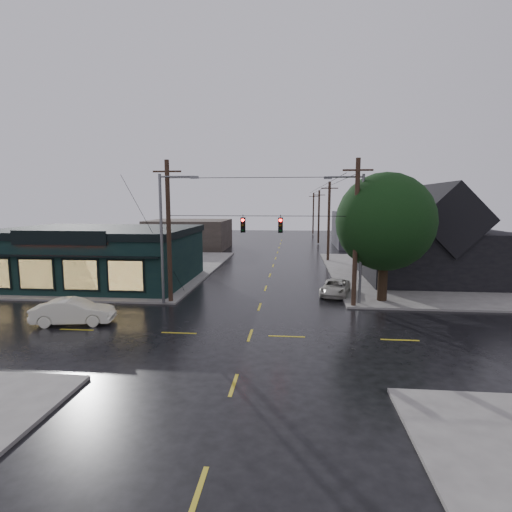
# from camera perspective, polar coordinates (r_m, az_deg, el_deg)

# --- Properties ---
(ground_plane) EXTENTS (160.00, 160.00, 0.00)m
(ground_plane) POSITION_cam_1_polar(r_m,az_deg,el_deg) (22.32, -0.85, -11.26)
(ground_plane) COLOR black
(sidewalk_nw) EXTENTS (28.00, 28.00, 0.15)m
(sidewalk_nw) POSITION_cam_1_polar(r_m,az_deg,el_deg) (47.21, -22.86, -1.60)
(sidewalk_nw) COLOR #635F5C
(sidewalk_nw) RESTS_ON ground
(sidewalk_ne) EXTENTS (28.00, 28.00, 0.15)m
(sidewalk_ne) POSITION_cam_1_polar(r_m,az_deg,el_deg) (45.19, 28.41, -2.33)
(sidewalk_ne) COLOR #635F5C
(sidewalk_ne) RESTS_ON ground
(pizza_shop) EXTENTS (16.30, 12.34, 4.90)m
(pizza_shop) POSITION_cam_1_polar(r_m,az_deg,el_deg) (38.38, -21.44, 0.18)
(pizza_shop) COLOR black
(pizza_shop) RESTS_ON ground
(ne_building) EXTENTS (12.60, 11.60, 8.75)m
(ne_building) POSITION_cam_1_polar(r_m,az_deg,el_deg) (40.12, 23.89, 3.12)
(ne_building) COLOR black
(ne_building) RESTS_ON ground
(corner_tree) EXTENTS (6.98, 6.98, 9.20)m
(corner_tree) POSITION_cam_1_polar(r_m,az_deg,el_deg) (29.85, 17.96, 4.65)
(corner_tree) COLOR black
(corner_tree) RESTS_ON ground
(utility_pole_nw) EXTENTS (2.00, 0.32, 10.15)m
(utility_pole_nw) POSITION_cam_1_polar(r_m,az_deg,el_deg) (29.76, -12.06, -6.55)
(utility_pole_nw) COLOR black
(utility_pole_nw) RESTS_ON ground
(utility_pole_ne) EXTENTS (2.00, 0.32, 10.15)m
(utility_pole_ne) POSITION_cam_1_polar(r_m,az_deg,el_deg) (28.72, 13.73, -7.12)
(utility_pole_ne) COLOR black
(utility_pole_ne) RESTS_ON ground
(utility_pole_far_a) EXTENTS (2.00, 0.32, 9.65)m
(utility_pole_far_a) POSITION_cam_1_polar(r_m,az_deg,el_deg) (49.68, 10.21, -0.75)
(utility_pole_far_a) COLOR black
(utility_pole_far_a) RESTS_ON ground
(utility_pole_far_b) EXTENTS (2.00, 0.32, 9.15)m
(utility_pole_far_b) POSITION_cam_1_polar(r_m,az_deg,el_deg) (69.48, 8.87, 1.70)
(utility_pole_far_b) COLOR black
(utility_pole_far_b) RESTS_ON ground
(utility_pole_far_c) EXTENTS (2.00, 0.32, 9.15)m
(utility_pole_far_c) POSITION_cam_1_polar(r_m,az_deg,el_deg) (89.36, 8.13, 3.06)
(utility_pole_far_c) COLOR black
(utility_pole_far_c) RESTS_ON ground
(span_signal_assembly) EXTENTS (13.00, 0.48, 1.23)m
(span_signal_assembly) POSITION_cam_1_polar(r_m,az_deg,el_deg) (27.60, 0.81, 4.50)
(span_signal_assembly) COLOR black
(span_signal_assembly) RESTS_ON ground
(streetlight_nw) EXTENTS (5.40, 0.30, 9.15)m
(streetlight_nw) POSITION_cam_1_polar(r_m,az_deg,el_deg) (29.21, -13.04, -6.85)
(streetlight_nw) COLOR #5C5E60
(streetlight_nw) RESTS_ON ground
(streetlight_ne) EXTENTS (5.40, 0.30, 9.15)m
(streetlight_ne) POSITION_cam_1_polar(r_m,az_deg,el_deg) (29.47, 14.50, -6.77)
(streetlight_ne) COLOR #5C5E60
(streetlight_ne) RESTS_ON ground
(bg_building_west) EXTENTS (12.00, 10.00, 4.40)m
(bg_building_west) POSITION_cam_1_polar(r_m,az_deg,el_deg) (63.32, -9.52, 3.10)
(bg_building_west) COLOR #312923
(bg_building_west) RESTS_ON ground
(bg_building_east) EXTENTS (14.00, 12.00, 5.60)m
(bg_building_east) POSITION_cam_1_polar(r_m,az_deg,el_deg) (67.52, 17.16, 3.66)
(bg_building_east) COLOR #2B2A30
(bg_building_east) RESTS_ON ground
(sedan_cream) EXTENTS (4.85, 2.46, 1.53)m
(sedan_cream) POSITION_cam_1_polar(r_m,az_deg,el_deg) (26.42, -24.61, -7.23)
(sedan_cream) COLOR silver
(sedan_cream) RESTS_ON ground
(suv_silver) EXTENTS (2.94, 4.66, 1.20)m
(suv_silver) POSITION_cam_1_polar(r_m,az_deg,el_deg) (31.94, 11.25, -4.43)
(suv_silver) COLOR #B1B0A4
(suv_silver) RESTS_ON ground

